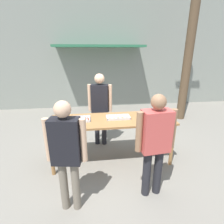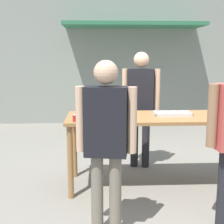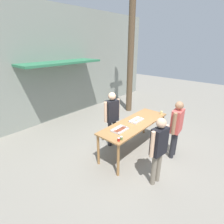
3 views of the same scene
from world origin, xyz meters
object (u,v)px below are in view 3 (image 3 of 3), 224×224
at_px(food_tray_sausages, 120,130).
at_px(person_customer_with_cup, 176,125).
at_px(beer_cup, 161,113).
at_px(condiment_jar_ketchup, 121,138).
at_px(person_server_behind_table, 112,114).
at_px(person_customer_holding_hotdog, 159,146).
at_px(food_tray_buns, 136,120).
at_px(condiment_jar_mustard, 119,140).
at_px(utility_pole, 131,47).

height_order(food_tray_sausages, person_customer_with_cup, person_customer_with_cup).
relative_size(food_tray_sausages, beer_cup, 4.23).
height_order(condiment_jar_ketchup, person_customer_with_cup, person_customer_with_cup).
xyz_separation_m(person_server_behind_table, person_customer_holding_hotdog, (-0.58, -1.86, -0.06)).
bearing_deg(food_tray_sausages, person_customer_with_cup, -42.06).
bearing_deg(beer_cup, condiment_jar_ketchup, -179.74).
bearing_deg(food_tray_sausages, condiment_jar_ketchup, -136.68).
height_order(food_tray_buns, beer_cup, beer_cup).
bearing_deg(food_tray_sausages, condiment_jar_mustard, -143.87).
relative_size(condiment_jar_mustard, utility_pole, 0.01).
bearing_deg(food_tray_buns, condiment_jar_mustard, -165.37).
relative_size(food_tray_sausages, person_server_behind_table, 0.25).
xyz_separation_m(condiment_jar_ketchup, beer_cup, (2.11, 0.01, 0.01)).
bearing_deg(beer_cup, condiment_jar_mustard, -179.93).
xyz_separation_m(food_tray_sausages, person_customer_with_cup, (1.17, -1.06, 0.04)).
bearing_deg(food_tray_buns, person_customer_holding_hotdog, -127.49).
xyz_separation_m(condiment_jar_mustard, condiment_jar_ketchup, (0.09, -0.01, 0.00)).
distance_m(food_tray_buns, beer_cup, 1.02).
bearing_deg(person_customer_with_cup, condiment_jar_ketchup, -30.98).
bearing_deg(utility_pole, condiment_jar_mustard, -147.35).
distance_m(food_tray_sausages, beer_cup, 1.79).
xyz_separation_m(food_tray_buns, condiment_jar_mustard, (-1.24, -0.32, 0.02)).
distance_m(food_tray_sausages, person_server_behind_table, 0.84).
bearing_deg(condiment_jar_mustard, beer_cup, 0.07).
distance_m(condiment_jar_ketchup, person_server_behind_table, 1.31).
xyz_separation_m(condiment_jar_ketchup, person_customer_holding_hotdog, (0.24, -0.85, 0.02)).
xyz_separation_m(condiment_jar_ketchup, person_customer_with_cup, (1.52, -0.73, 0.02)).
distance_m(food_tray_sausages, condiment_jar_ketchup, 0.48).
bearing_deg(condiment_jar_ketchup, person_customer_holding_hotdog, -73.85).
distance_m(food_tray_sausages, food_tray_buns, 0.80).
height_order(person_server_behind_table, person_customer_holding_hotdog, person_server_behind_table).
bearing_deg(condiment_jar_ketchup, condiment_jar_mustard, 175.61).
bearing_deg(beer_cup, person_customer_holding_hotdog, -155.37).
height_order(condiment_jar_ketchup, utility_pole, utility_pole).
height_order(food_tray_sausages, condiment_jar_mustard, condiment_jar_mustard).
xyz_separation_m(condiment_jar_ketchup, person_server_behind_table, (0.82, 1.01, 0.08)).
bearing_deg(food_tray_buns, beer_cup, -18.44).
height_order(person_customer_holding_hotdog, utility_pole, utility_pole).
bearing_deg(condiment_jar_mustard, food_tray_buns, 14.63).
bearing_deg(person_customer_holding_hotdog, utility_pole, -127.27).
height_order(food_tray_buns, condiment_jar_ketchup, condiment_jar_ketchup).
height_order(food_tray_buns, condiment_jar_mustard, condiment_jar_mustard).
bearing_deg(condiment_jar_mustard, person_server_behind_table, 47.78).
relative_size(condiment_jar_mustard, beer_cup, 0.80).
xyz_separation_m(condiment_jar_mustard, person_server_behind_table, (0.91, 1.01, 0.08)).
bearing_deg(person_server_behind_table, utility_pole, 37.76).
relative_size(person_server_behind_table, person_customer_with_cup, 1.05).
relative_size(condiment_jar_ketchup, person_customer_holding_hotdog, 0.05).
xyz_separation_m(person_customer_holding_hotdog, person_customer_with_cup, (1.28, 0.12, -0.00)).
bearing_deg(person_customer_holding_hotdog, condiment_jar_ketchup, -64.63).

